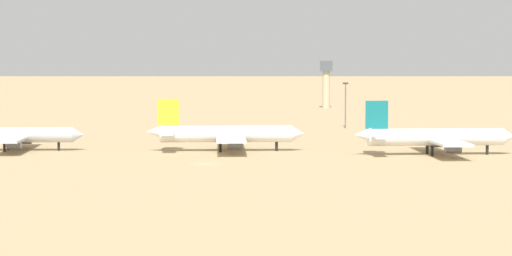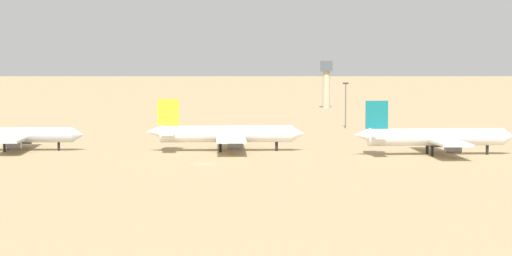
% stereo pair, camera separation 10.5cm
% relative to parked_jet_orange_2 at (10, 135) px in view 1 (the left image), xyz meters
% --- Properties ---
extents(ground, '(4000.00, 4000.00, 0.00)m').
position_rel_parked_jet_orange_2_xyz_m(ground, '(51.74, -23.90, -3.89)').
color(ground, tan).
extents(ridge_west, '(304.69, 228.05, 79.79)m').
position_rel_parked_jet_orange_2_xyz_m(ridge_west, '(-170.63, 980.36, 36.01)').
color(ridge_west, slate).
rests_on(ridge_west, ground).
extents(ridge_center, '(279.37, 250.45, 111.69)m').
position_rel_parked_jet_orange_2_xyz_m(ridge_center, '(26.65, 1122.64, 51.96)').
color(ridge_center, slate).
rests_on(ridge_center, ground).
extents(parked_jet_orange_2, '(35.88, 30.49, 11.86)m').
position_rel_parked_jet_orange_2_xyz_m(parked_jet_orange_2, '(0.00, 0.00, 0.00)').
color(parked_jet_orange_2, silver).
rests_on(parked_jet_orange_2, ground).
extents(parked_jet_yellow_3, '(38.76, 32.92, 12.81)m').
position_rel_parked_jet_orange_2_xyz_m(parked_jet_yellow_3, '(52.33, 4.49, 0.31)').
color(parked_jet_yellow_3, white).
rests_on(parked_jet_yellow_3, ground).
extents(parked_jet_teal_4, '(38.72, 33.01, 12.82)m').
position_rel_parked_jet_orange_2_xyz_m(parked_jet_teal_4, '(102.55, 0.57, 0.32)').
color(parked_jet_teal_4, white).
rests_on(parked_jet_teal_4, ground).
extents(control_tower, '(5.20, 5.20, 20.40)m').
position_rel_parked_jet_orange_2_xyz_m(control_tower, '(70.83, 193.91, 8.42)').
color(control_tower, '#C6B793').
rests_on(control_tower, ground).
extents(light_pole_mid, '(1.80, 0.50, 14.51)m').
position_rel_parked_jet_orange_2_xyz_m(light_pole_mid, '(80.59, 82.06, 4.56)').
color(light_pole_mid, '#59595E').
rests_on(light_pole_mid, ground).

